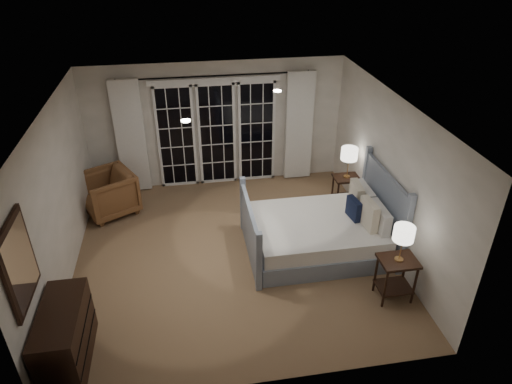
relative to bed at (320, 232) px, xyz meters
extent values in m
plane|color=#8C694B|center=(-1.42, 0.11, -0.33)|extent=(5.00, 5.00, 0.00)
plane|color=white|center=(-1.42, 0.11, 2.17)|extent=(5.00, 5.00, 0.00)
cube|color=white|center=(-3.92, 0.11, 0.92)|extent=(0.02, 5.00, 2.50)
cube|color=white|center=(1.08, 0.11, 0.92)|extent=(0.02, 5.00, 2.50)
cube|color=white|center=(-1.42, 2.61, 0.92)|extent=(5.00, 0.02, 2.50)
cube|color=white|center=(-1.42, -2.39, 0.92)|extent=(5.00, 0.02, 2.50)
cube|color=black|center=(-2.22, 2.58, 0.72)|extent=(0.66, 0.02, 2.02)
cube|color=black|center=(-1.42, 2.58, 0.72)|extent=(0.66, 0.02, 2.02)
cube|color=black|center=(-0.62, 2.58, 0.72)|extent=(0.66, 0.02, 2.02)
cube|color=white|center=(-1.42, 2.57, 1.82)|extent=(2.50, 0.04, 0.10)
cylinder|color=black|center=(-1.42, 2.51, 1.92)|extent=(3.50, 0.03, 0.03)
cube|color=white|center=(-3.07, 2.49, 0.82)|extent=(0.55, 0.10, 2.25)
cube|color=white|center=(0.23, 2.49, 0.82)|extent=(0.55, 0.10, 2.25)
cylinder|color=white|center=(-0.62, 0.71, 2.16)|extent=(0.12, 0.12, 0.01)
cylinder|color=white|center=(-2.02, -0.29, 2.16)|extent=(0.12, 0.12, 0.01)
cube|color=gray|center=(-0.07, 0.00, -0.18)|extent=(2.06, 1.61, 0.30)
cube|color=silver|center=(-0.07, 0.00, 0.10)|extent=(2.00, 1.55, 0.25)
cube|color=gray|center=(1.02, 0.00, 0.32)|extent=(0.06, 1.61, 1.31)
cube|color=gray|center=(-1.16, 0.00, 0.12)|extent=(0.06, 1.61, 0.90)
cube|color=silver|center=(0.82, -0.32, 0.40)|extent=(0.14, 0.60, 0.36)
cube|color=silver|center=(0.82, 0.32, 0.40)|extent=(0.14, 0.60, 0.36)
cube|color=#EEE4C4|center=(0.66, -0.28, 0.45)|extent=(0.16, 0.46, 0.45)
cube|color=#EEE4C4|center=(0.66, 0.28, 0.45)|extent=(0.16, 0.46, 0.45)
cube|color=#121932|center=(0.52, 0.00, 0.39)|extent=(0.15, 0.35, 0.34)
cube|color=black|center=(0.71, -1.28, 0.32)|extent=(0.52, 0.41, 0.04)
cube|color=black|center=(0.71, -1.28, -0.14)|extent=(0.47, 0.37, 0.03)
cylinder|color=black|center=(0.50, -1.44, -0.01)|extent=(0.04, 0.04, 0.64)
cylinder|color=black|center=(0.93, -1.44, -0.01)|extent=(0.04, 0.04, 0.64)
cylinder|color=black|center=(0.50, -1.11, -0.01)|extent=(0.04, 0.04, 0.64)
cylinder|color=black|center=(0.93, -1.11, -0.01)|extent=(0.04, 0.04, 0.64)
cube|color=black|center=(0.85, 1.24, 0.26)|extent=(0.47, 0.38, 0.04)
cube|color=black|center=(0.85, 1.24, -0.16)|extent=(0.43, 0.34, 0.03)
cylinder|color=black|center=(0.66, 1.09, -0.04)|extent=(0.04, 0.04, 0.58)
cylinder|color=black|center=(1.05, 1.09, -0.04)|extent=(0.04, 0.04, 0.58)
cylinder|color=black|center=(0.66, 1.39, -0.04)|extent=(0.04, 0.04, 0.58)
cylinder|color=black|center=(1.05, 1.39, -0.04)|extent=(0.04, 0.04, 0.58)
cylinder|color=tan|center=(0.71, -1.28, 0.35)|extent=(0.12, 0.12, 0.02)
cylinder|color=tan|center=(0.71, -1.28, 0.52)|extent=(0.02, 0.02, 0.32)
cylinder|color=white|center=(0.71, -1.28, 0.78)|extent=(0.28, 0.28, 0.21)
cylinder|color=tan|center=(0.85, 1.24, 0.29)|extent=(0.12, 0.12, 0.02)
cylinder|color=tan|center=(0.85, 1.24, 0.48)|extent=(0.02, 0.02, 0.34)
cylinder|color=white|center=(0.85, 1.24, 0.76)|extent=(0.30, 0.30, 0.22)
imported|color=brown|center=(-3.52, 1.72, 0.08)|extent=(1.20, 1.18, 0.81)
cube|color=black|center=(-3.65, -1.69, 0.08)|extent=(0.48, 1.14, 0.81)
cube|color=black|center=(-3.40, -1.69, -0.06)|extent=(0.01, 1.13, 0.01)
cube|color=black|center=(-3.40, -1.69, 0.20)|extent=(0.01, 1.13, 0.01)
cube|color=black|center=(-3.89, -1.69, 1.22)|extent=(0.04, 0.85, 1.00)
cube|color=white|center=(-3.86, -1.69, 1.22)|extent=(0.01, 0.73, 0.88)
camera|label=1|loc=(-2.04, -5.82, 4.29)|focal=32.00mm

